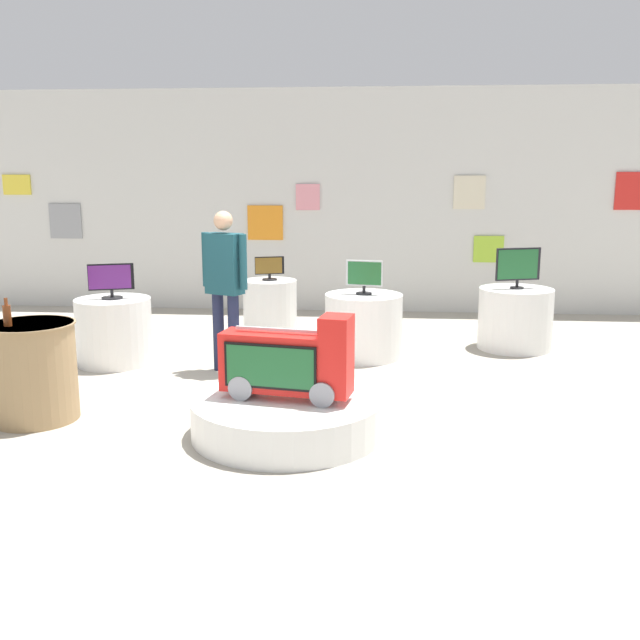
{
  "coord_description": "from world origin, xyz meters",
  "views": [
    {
      "loc": [
        0.98,
        -6.08,
        2.1
      ],
      "look_at": [
        0.48,
        -0.13,
        0.88
      ],
      "focal_mm": 40.55,
      "sensor_mm": 36.0,
      "label": 1
    }
  ],
  "objects_px": {
    "display_pedestal_center_rear": "(114,331)",
    "bottle_on_side_table": "(7,315)",
    "shopper_browsing_near_truck": "(225,279)",
    "tv_on_right_rear": "(364,276)",
    "side_table_round": "(33,371)",
    "tv_on_left_rear": "(518,265)",
    "display_pedestal_left_rear": "(515,319)",
    "tv_on_far_right": "(269,268)",
    "tv_on_center_rear": "(111,280)",
    "novelty_firetruck_tv": "(288,364)",
    "main_display_pedestal": "(287,416)",
    "display_pedestal_far_right": "(270,308)",
    "display_pedestal_right_rear": "(363,326)"
  },
  "relations": [
    {
      "from": "display_pedestal_center_rear",
      "to": "main_display_pedestal",
      "type": "bearing_deg",
      "value": -43.2
    },
    {
      "from": "tv_on_center_rear",
      "to": "bottle_on_side_table",
      "type": "bearing_deg",
      "value": -93.6
    },
    {
      "from": "main_display_pedestal",
      "to": "display_pedestal_right_rear",
      "type": "distance_m",
      "value": 2.66
    },
    {
      "from": "main_display_pedestal",
      "to": "tv_on_right_rear",
      "type": "bearing_deg",
      "value": 77.86
    },
    {
      "from": "bottle_on_side_table",
      "to": "tv_on_far_right",
      "type": "bearing_deg",
      "value": 65.03
    },
    {
      "from": "display_pedestal_center_rear",
      "to": "bottle_on_side_table",
      "type": "distance_m",
      "value": 2.09
    },
    {
      "from": "display_pedestal_left_rear",
      "to": "tv_on_far_right",
      "type": "height_order",
      "value": "tv_on_far_right"
    },
    {
      "from": "main_display_pedestal",
      "to": "display_pedestal_center_rear",
      "type": "relative_size",
      "value": 1.87
    },
    {
      "from": "display_pedestal_center_rear",
      "to": "side_table_round",
      "type": "distance_m",
      "value": 1.88
    },
    {
      "from": "shopper_browsing_near_truck",
      "to": "display_pedestal_right_rear",
      "type": "bearing_deg",
      "value": 26.87
    },
    {
      "from": "tv_on_right_rear",
      "to": "side_table_round",
      "type": "xyz_separation_m",
      "value": [
        -2.76,
        -2.4,
        -0.52
      ]
    },
    {
      "from": "tv_on_center_rear",
      "to": "bottle_on_side_table",
      "type": "height_order",
      "value": "tv_on_center_rear"
    },
    {
      "from": "side_table_round",
      "to": "bottle_on_side_table",
      "type": "bearing_deg",
      "value": -132.72
    },
    {
      "from": "shopper_browsing_near_truck",
      "to": "tv_on_far_right",
      "type": "bearing_deg",
      "value": 83.2
    },
    {
      "from": "tv_on_right_rear",
      "to": "shopper_browsing_near_truck",
      "type": "relative_size",
      "value": 0.24
    },
    {
      "from": "display_pedestal_center_rear",
      "to": "shopper_browsing_near_truck",
      "type": "xyz_separation_m",
      "value": [
        1.31,
        -0.21,
        0.63
      ]
    },
    {
      "from": "tv_on_right_rear",
      "to": "bottle_on_side_table",
      "type": "xyz_separation_m",
      "value": [
        -2.88,
        -2.53,
        -0.01
      ]
    },
    {
      "from": "tv_on_left_rear",
      "to": "tv_on_far_right",
      "type": "relative_size",
      "value": 1.47
    },
    {
      "from": "bottle_on_side_table",
      "to": "display_pedestal_center_rear",
      "type": "bearing_deg",
      "value": 86.37
    },
    {
      "from": "tv_on_center_rear",
      "to": "tv_on_right_rear",
      "type": "distance_m",
      "value": 2.81
    },
    {
      "from": "tv_on_left_rear",
      "to": "display_pedestal_far_right",
      "type": "distance_m",
      "value": 3.15
    },
    {
      "from": "display_pedestal_center_rear",
      "to": "bottle_on_side_table",
      "type": "bearing_deg",
      "value": -93.63
    },
    {
      "from": "main_display_pedestal",
      "to": "tv_on_right_rear",
      "type": "relative_size",
      "value": 3.72
    },
    {
      "from": "main_display_pedestal",
      "to": "display_pedestal_far_right",
      "type": "height_order",
      "value": "display_pedestal_far_right"
    },
    {
      "from": "main_display_pedestal",
      "to": "shopper_browsing_near_truck",
      "type": "distance_m",
      "value": 2.23
    },
    {
      "from": "display_pedestal_center_rear",
      "to": "tv_on_far_right",
      "type": "relative_size",
      "value": 2.24
    },
    {
      "from": "display_pedestal_left_rear",
      "to": "display_pedestal_right_rear",
      "type": "height_order",
      "value": "same"
    },
    {
      "from": "tv_on_left_rear",
      "to": "side_table_round",
      "type": "relative_size",
      "value": 0.64
    },
    {
      "from": "novelty_firetruck_tv",
      "to": "tv_on_center_rear",
      "type": "relative_size",
      "value": 2.3
    },
    {
      "from": "tv_on_right_rear",
      "to": "tv_on_far_right",
      "type": "height_order",
      "value": "tv_on_right_rear"
    },
    {
      "from": "display_pedestal_center_rear",
      "to": "tv_on_right_rear",
      "type": "bearing_deg",
      "value": 10.69
    },
    {
      "from": "display_pedestal_left_rear",
      "to": "side_table_round",
      "type": "xyz_separation_m",
      "value": [
        -4.58,
        -2.97,
        0.07
      ]
    },
    {
      "from": "tv_on_center_rear",
      "to": "display_pedestal_far_right",
      "type": "height_order",
      "value": "tv_on_center_rear"
    },
    {
      "from": "main_display_pedestal",
      "to": "tv_on_center_rear",
      "type": "xyz_separation_m",
      "value": [
        -2.2,
        2.06,
        0.79
      ]
    },
    {
      "from": "novelty_firetruck_tv",
      "to": "display_pedestal_center_rear",
      "type": "xyz_separation_m",
      "value": [
        -2.22,
        2.08,
        -0.23
      ]
    },
    {
      "from": "display_pedestal_left_rear",
      "to": "shopper_browsing_near_truck",
      "type": "xyz_separation_m",
      "value": [
        -3.26,
        -1.3,
        0.63
      ]
    },
    {
      "from": "display_pedestal_center_rear",
      "to": "tv_on_center_rear",
      "type": "relative_size",
      "value": 1.75
    },
    {
      "from": "display_pedestal_center_rear",
      "to": "side_table_round",
      "type": "relative_size",
      "value": 0.97
    },
    {
      "from": "display_pedestal_left_rear",
      "to": "display_pedestal_center_rear",
      "type": "distance_m",
      "value": 4.7
    },
    {
      "from": "display_pedestal_left_rear",
      "to": "shopper_browsing_near_truck",
      "type": "distance_m",
      "value": 3.57
    },
    {
      "from": "display_pedestal_far_right",
      "to": "shopper_browsing_near_truck",
      "type": "height_order",
      "value": "shopper_browsing_near_truck"
    },
    {
      "from": "bottle_on_side_table",
      "to": "shopper_browsing_near_truck",
      "type": "height_order",
      "value": "shopper_browsing_near_truck"
    },
    {
      "from": "main_display_pedestal",
      "to": "display_pedestal_left_rear",
      "type": "bearing_deg",
      "value": 53.12
    },
    {
      "from": "tv_on_right_rear",
      "to": "shopper_browsing_near_truck",
      "type": "height_order",
      "value": "shopper_browsing_near_truck"
    },
    {
      "from": "main_display_pedestal",
      "to": "tv_on_left_rear",
      "type": "bearing_deg",
      "value": 53.1
    },
    {
      "from": "display_pedestal_center_rear",
      "to": "shopper_browsing_near_truck",
      "type": "bearing_deg",
      "value": -9.05
    },
    {
      "from": "display_pedestal_left_rear",
      "to": "tv_on_right_rear",
      "type": "relative_size",
      "value": 2.11
    },
    {
      "from": "display_pedestal_right_rear",
      "to": "display_pedestal_far_right",
      "type": "height_order",
      "value": "same"
    },
    {
      "from": "tv_on_left_rear",
      "to": "display_pedestal_far_right",
      "type": "bearing_deg",
      "value": 171.89
    },
    {
      "from": "side_table_round",
      "to": "bottle_on_side_table",
      "type": "relative_size",
      "value": 3.59
    }
  ]
}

